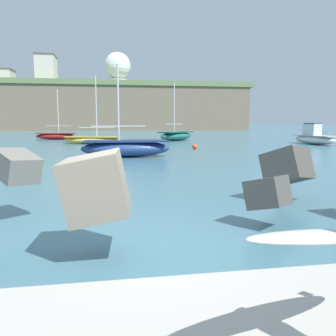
{
  "coord_description": "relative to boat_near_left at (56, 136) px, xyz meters",
  "views": [
    {
      "loc": [
        -0.18,
        -6.26,
        2.32
      ],
      "look_at": [
        0.97,
        0.5,
        1.4
      ],
      "focal_mm": 37.73,
      "sensor_mm": 36.0,
      "label": 1
    }
  ],
  "objects": [
    {
      "name": "ground_plane",
      "position": [
        6.57,
        -39.86,
        -0.46
      ],
      "size": [
        400.0,
        400.0,
        0.0
      ],
      "primitive_type": "plane",
      "color": "#42707F"
    },
    {
      "name": "breakwater_jetty",
      "position": [
        5.98,
        -38.08,
        0.62
      ],
      "size": [
        29.6,
        6.52,
        2.53
      ],
      "color": "#3D3A38",
      "rests_on": "ground"
    },
    {
      "name": "boat_near_left",
      "position": [
        0.0,
        0.0,
        0.0
      ],
      "size": [
        5.23,
        2.5,
        6.2
      ],
      "color": "maroon",
      "rests_on": "ground"
    },
    {
      "name": "boat_near_right",
      "position": [
        7.53,
        -23.21,
        0.13
      ],
      "size": [
        5.83,
        2.29,
        5.86
      ],
      "color": "navy",
      "rests_on": "ground"
    },
    {
      "name": "boat_mid_left",
      "position": [
        26.65,
        -13.91,
        0.2
      ],
      "size": [
        2.18,
        5.93,
        2.11
      ],
      "color": "white",
      "rests_on": "ground"
    },
    {
      "name": "boat_mid_centre",
      "position": [
        14.44,
        -4.85,
        0.12
      ],
      "size": [
        5.37,
        5.15,
        6.69
      ],
      "color": "#1E6656",
      "rests_on": "ground"
    },
    {
      "name": "boat_mid_right",
      "position": [
        4.91,
        -9.58,
        -0.02
      ],
      "size": [
        6.16,
        3.12,
        6.77
      ],
      "color": "#EAC64C",
      "rests_on": "ground"
    },
    {
      "name": "mooring_buoy_middle",
      "position": [
        13.46,
        -17.85,
        -0.24
      ],
      "size": [
        0.44,
        0.44,
        0.44
      ],
      "color": "#E54C1E",
      "rests_on": "ground"
    },
    {
      "name": "headland_bluff",
      "position": [
        -6.18,
        56.15,
        5.47
      ],
      "size": [
        97.51,
        35.85,
        11.81
      ],
      "color": "#756651",
      "rests_on": "ground"
    },
    {
      "name": "radar_dome",
      "position": [
        9.72,
        61.59,
        17.11
      ],
      "size": [
        7.79,
        7.79,
        10.44
      ],
      "color": "silver",
      "rests_on": "headland_bluff"
    },
    {
      "name": "station_building_west",
      "position": [
        -8.21,
        47.58,
        14.66
      ],
      "size": [
        4.65,
        7.64,
        6.59
      ],
      "color": "beige",
      "rests_on": "headland_bluff"
    }
  ]
}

